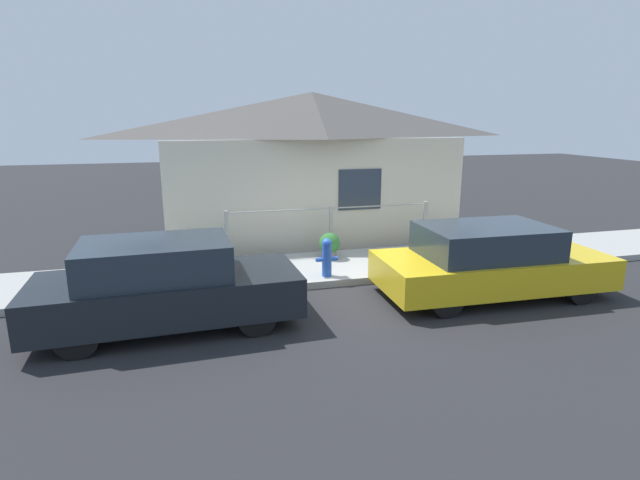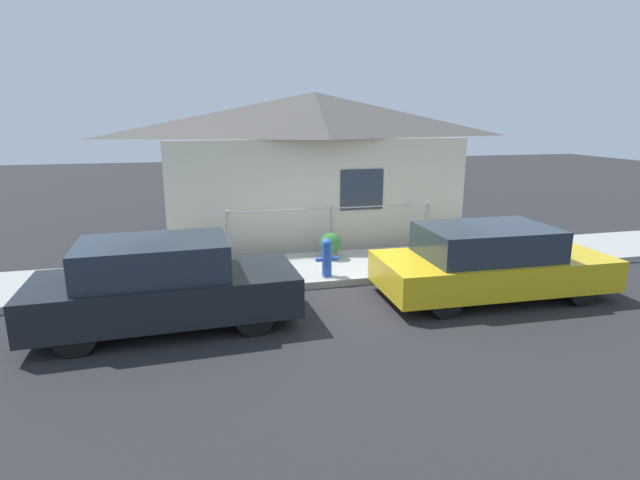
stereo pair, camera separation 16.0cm
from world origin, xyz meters
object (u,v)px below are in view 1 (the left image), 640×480
car_left (165,285)px  potted_plant_by_fence (183,251)px  potted_plant_near_hydrant (330,245)px  car_right (490,261)px  fire_hydrant (327,256)px

car_left → potted_plant_by_fence: car_left is taller
car_left → potted_plant_near_hydrant: bearing=35.8°
car_right → potted_plant_near_hydrant: 3.54m
car_right → car_left: bearing=-178.6°
potted_plant_near_hydrant → potted_plant_by_fence: (-3.17, 0.22, 0.03)m
car_left → potted_plant_near_hydrant: 4.36m
potted_plant_by_fence → car_right: bearing=-27.8°
car_right → potted_plant_by_fence: 6.20m
car_left → car_right: 5.74m
car_left → potted_plant_near_hydrant: size_ratio=6.99×
potted_plant_by_fence → potted_plant_near_hydrant: bearing=-3.9°
fire_hydrant → potted_plant_near_hydrant: (0.41, 1.22, -0.09)m
car_right → potted_plant_near_hydrant: bearing=132.1°
car_left → potted_plant_by_fence: (0.26, 2.90, -0.21)m
fire_hydrant → potted_plant_by_fence: bearing=152.5°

